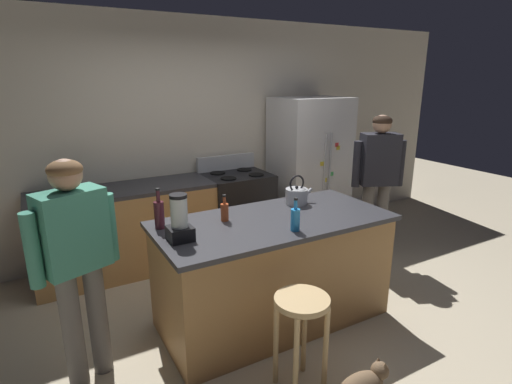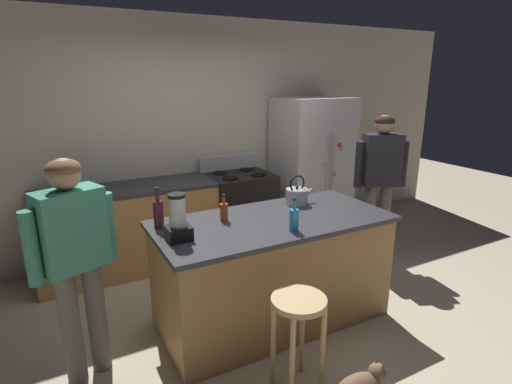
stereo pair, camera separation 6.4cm
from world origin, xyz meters
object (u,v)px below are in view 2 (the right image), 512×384
Objects in this scene: person_by_sink_right at (380,174)px; bottle_cooking_sauce at (224,211)px; blender_appliance at (178,221)px; tea_kettle at (297,196)px; kitchen_island at (273,270)px; bottle_soda at (294,219)px; refrigerator at (312,168)px; potted_plant at (67,177)px; person_by_island_left at (75,251)px; bar_stool at (298,319)px; stove_range at (239,210)px; bottle_wine at (158,213)px.

person_by_sink_right is 2.07m from bottle_cooking_sauce.
tea_kettle is at bearing 13.65° from blender_appliance.
kitchen_island is 7.58× the size of bottle_soda.
refrigerator is 6.49× the size of tea_kettle.
blender_appliance is at bearing -166.35° from tea_kettle.
potted_plant is at bearing 127.31° from bottle_soda.
kitchen_island is at bearing -22.83° from bottle_cooking_sauce.
potted_plant is at bearing 87.01° from person_by_island_left.
bar_stool is 2.65m from potted_plant.
person_by_sink_right is at bearing 9.72° from bottle_cooking_sauce.
tea_kettle reaches higher than bottle_soda.
tea_kettle reaches higher than stove_range.
kitchen_island is 6.14× the size of bottle_wine.
blender_appliance is (-0.81, -0.05, 0.60)m from kitchen_island.
bottle_cooking_sauce is at bearing -173.62° from tea_kettle.
person_by_island_left is 2.29× the size of bar_stool.
refrigerator is 1.66m from tea_kettle.
tea_kettle is (-1.28, -0.26, 0.01)m from person_by_sink_right.
potted_plant is at bearing 161.23° from person_by_sink_right.
bottle_wine is at bearing -174.22° from person_by_sink_right.
person_by_sink_right is (1.67, 0.50, 0.53)m from kitchen_island.
bar_stool is 0.74m from bottle_soda.
person_by_island_left is at bearing -153.50° from refrigerator.
bar_stool is at bearing -127.32° from refrigerator.
bottle_wine is at bearing 19.68° from person_by_island_left.
person_by_island_left is 0.66m from bottle_wine.
refrigerator is at bearing -1.36° from stove_range.
blender_appliance is at bearing -167.37° from person_by_sink_right.
person_by_island_left is 7.24× the size of bottle_cooking_sauce.
person_by_island_left is 3.19m from person_by_sink_right.
blender_appliance reaches higher than potted_plant.
person_by_island_left is at bearing 173.37° from blender_appliance.
blender_appliance is (0.67, -0.08, 0.12)m from person_by_island_left.
tea_kettle is at bearing -168.34° from person_by_sink_right.
stove_range is at bearing 140.68° from person_by_sink_right.
bar_stool is at bearing -119.47° from bottle_soda.
person_by_island_left is at bearing -141.91° from stove_range.
bottle_cooking_sauce is at bearing -10.40° from bottle_wine.
kitchen_island is at bearing 70.91° from bar_stool.
potted_plant is at bearing 179.20° from stove_range.
person_by_sink_right is (3.16, 0.48, 0.05)m from person_by_island_left.
person_by_sink_right reaches higher than blender_appliance.
bottle_wine is at bearing 101.10° from blender_appliance.
refrigerator is at bearing 49.43° from tea_kettle.
kitchen_island is 5.75× the size of blender_appliance.
bar_stool is at bearing -122.87° from tea_kettle.
person_by_sink_right reaches higher than tea_kettle.
kitchen_island is at bearing -15.87° from bottle_wine.
bar_stool is 1.05m from bottle_cooking_sauce.
bar_stool is 1.29m from bottle_wine.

